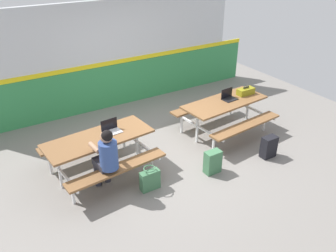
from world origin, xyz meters
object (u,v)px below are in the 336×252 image
(laptop_silver, at_px, (111,129))
(tote_bag_bright, at_px, (150,180))
(picnic_table_right, at_px, (224,108))
(student_nearer, at_px, (107,155))
(toolbox_grey, at_px, (246,91))
(picnic_table_left, at_px, (99,145))
(backpack_dark, at_px, (268,147))
(laptop_dark, at_px, (229,97))
(satchel_spare, at_px, (212,162))

(laptop_silver, bearing_deg, tote_bag_bright, -75.55)
(picnic_table_right, relative_size, student_nearer, 1.62)
(toolbox_grey, bearing_deg, laptop_silver, -179.70)
(picnic_table_left, distance_m, tote_bag_bright, 1.10)
(tote_bag_bright, bearing_deg, laptop_silver, 104.45)
(picnic_table_left, relative_size, laptop_silver, 5.76)
(laptop_silver, distance_m, tote_bag_bright, 1.15)
(picnic_table_right, bearing_deg, tote_bag_bright, -158.67)
(picnic_table_left, height_order, backpack_dark, picnic_table_left)
(toolbox_grey, distance_m, backpack_dark, 1.52)
(laptop_dark, relative_size, tote_bag_bright, 0.79)
(backpack_dark, relative_size, tote_bag_bright, 1.02)
(picnic_table_left, distance_m, toolbox_grey, 3.50)
(laptop_silver, height_order, laptop_dark, same)
(backpack_dark, bearing_deg, laptop_dark, 88.75)
(laptop_dark, bearing_deg, satchel_spare, -138.60)
(laptop_dark, xyz_separation_m, satchel_spare, (-1.28, -1.13, -0.57))
(student_nearer, distance_m, laptop_dark, 3.16)
(picnic_table_left, height_order, picnic_table_right, same)
(student_nearer, xyz_separation_m, backpack_dark, (3.07, -0.65, -0.49))
(laptop_silver, height_order, satchel_spare, laptop_silver)
(laptop_silver, xyz_separation_m, laptop_dark, (2.74, 0.01, 0.00))
(toolbox_grey, relative_size, tote_bag_bright, 0.93)
(picnic_table_right, xyz_separation_m, satchel_spare, (-1.14, -1.08, -0.36))
(picnic_table_left, relative_size, tote_bag_bright, 4.54)
(backpack_dark, height_order, tote_bag_bright, backpack_dark)
(laptop_dark, bearing_deg, tote_bag_bright, -158.76)
(picnic_table_left, relative_size, backpack_dark, 4.43)
(picnic_table_left, distance_m, laptop_dark, 3.02)
(satchel_spare, bearing_deg, toolbox_grey, 32.71)
(toolbox_grey, bearing_deg, backpack_dark, -111.69)
(picnic_table_right, height_order, tote_bag_bright, picnic_table_right)
(student_nearer, distance_m, satchel_spare, 1.94)
(laptop_silver, height_order, tote_bag_bright, laptop_silver)
(backpack_dark, xyz_separation_m, tote_bag_bright, (-2.46, 0.32, -0.02))
(picnic_table_right, xyz_separation_m, toolbox_grey, (0.63, 0.06, 0.24))
(picnic_table_right, xyz_separation_m, student_nearer, (-2.95, -0.59, 0.13))
(picnic_table_left, xyz_separation_m, toolbox_grey, (3.50, 0.08, 0.24))
(picnic_table_right, relative_size, toolbox_grey, 4.88)
(picnic_table_right, height_order, laptop_dark, laptop_dark)
(student_nearer, xyz_separation_m, laptop_dark, (3.10, 0.64, 0.08))
(picnic_table_left, distance_m, picnic_table_right, 2.87)
(laptop_dark, distance_m, satchel_spare, 1.80)
(laptop_silver, distance_m, satchel_spare, 1.92)
(laptop_silver, xyz_separation_m, toolbox_grey, (3.22, 0.02, 0.02))
(tote_bag_bright, xyz_separation_m, satchel_spare, (1.21, -0.16, 0.02))
(picnic_table_left, xyz_separation_m, student_nearer, (-0.09, -0.57, 0.13))
(backpack_dark, bearing_deg, satchel_spare, 172.71)
(tote_bag_bright, relative_size, satchel_spare, 0.98)
(laptop_dark, bearing_deg, backpack_dark, -91.25)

